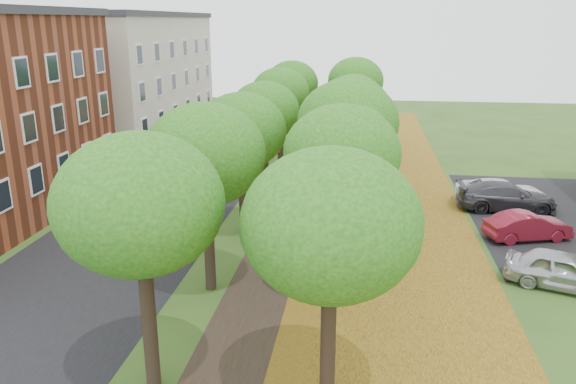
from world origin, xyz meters
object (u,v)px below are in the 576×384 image
(car_red, at_px, (528,226))
(car_grey, at_px, (506,197))
(bench, at_px, (297,263))
(car_white, at_px, (502,193))
(car_silver, at_px, (564,270))

(car_red, bearing_deg, car_grey, -17.00)
(bench, relative_size, car_white, 0.40)
(car_silver, bearing_deg, car_white, 19.88)
(car_silver, height_order, car_white, car_silver)
(bench, height_order, car_red, car_red)
(bench, relative_size, car_red, 0.51)
(bench, height_order, car_silver, car_silver)
(bench, distance_m, car_grey, 13.84)
(car_red, bearing_deg, bench, 100.16)
(bench, bearing_deg, car_silver, -85.34)
(bench, height_order, car_grey, car_grey)
(car_grey, height_order, car_white, car_grey)
(bench, xyz_separation_m, car_silver, (10.10, 0.21, 0.24))
(bench, xyz_separation_m, car_grey, (10.10, 9.45, 0.26))
(car_red, height_order, car_grey, car_grey)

